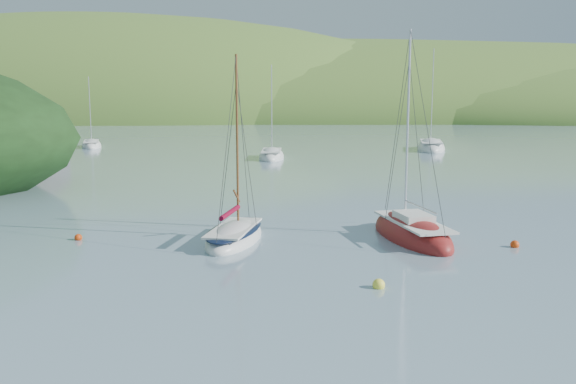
{
  "coord_description": "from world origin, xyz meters",
  "views": [
    {
      "loc": [
        0.01,
        -23.21,
        7.49
      ],
      "look_at": [
        -0.44,
        8.0,
        2.5
      ],
      "focal_mm": 40.0,
      "sensor_mm": 36.0,
      "label": 1
    }
  ],
  "objects_px": {
    "distant_sloop_b": "(431,148)",
    "distant_sloop_c": "(92,146)",
    "daysailer_white": "(234,236)",
    "sloop_red": "(412,234)",
    "distant_sloop_a": "(272,157)"
  },
  "relations": [
    {
      "from": "daysailer_white",
      "to": "distant_sloop_c",
      "type": "distance_m",
      "value": 57.91
    },
    {
      "from": "daysailer_white",
      "to": "sloop_red",
      "type": "xyz_separation_m",
      "value": [
        8.99,
        0.63,
        -0.01
      ]
    },
    {
      "from": "daysailer_white",
      "to": "distant_sloop_c",
      "type": "height_order",
      "value": "daysailer_white"
    },
    {
      "from": "daysailer_white",
      "to": "distant_sloop_a",
      "type": "xyz_separation_m",
      "value": [
        0.31,
        39.07,
        -0.04
      ]
    },
    {
      "from": "sloop_red",
      "to": "distant_sloop_c",
      "type": "bearing_deg",
      "value": 108.66
    },
    {
      "from": "sloop_red",
      "to": "distant_sloop_b",
      "type": "height_order",
      "value": "distant_sloop_b"
    },
    {
      "from": "distant_sloop_a",
      "to": "distant_sloop_c",
      "type": "relative_size",
      "value": 1.11
    },
    {
      "from": "daysailer_white",
      "to": "sloop_red",
      "type": "height_order",
      "value": "sloop_red"
    },
    {
      "from": "daysailer_white",
      "to": "distant_sloop_b",
      "type": "height_order",
      "value": "distant_sloop_b"
    },
    {
      "from": "sloop_red",
      "to": "distant_sloop_a",
      "type": "relative_size",
      "value": 1.03
    },
    {
      "from": "distant_sloop_a",
      "to": "distant_sloop_b",
      "type": "distance_m",
      "value": 22.24
    },
    {
      "from": "distant_sloop_b",
      "to": "distant_sloop_c",
      "type": "distance_m",
      "value": 44.11
    },
    {
      "from": "sloop_red",
      "to": "distant_sloop_b",
      "type": "xyz_separation_m",
      "value": [
        11.0,
        48.81,
        0.0
      ]
    },
    {
      "from": "distant_sloop_b",
      "to": "distant_sloop_c",
      "type": "xyz_separation_m",
      "value": [
        -43.99,
        3.27,
        -0.04
      ]
    },
    {
      "from": "distant_sloop_b",
      "to": "distant_sloop_c",
      "type": "height_order",
      "value": "distant_sloop_b"
    }
  ]
}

